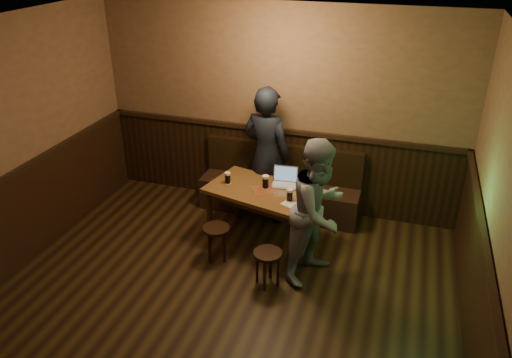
{
  "coord_description": "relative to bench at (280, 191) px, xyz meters",
  "views": [
    {
      "loc": [
        1.66,
        -3.18,
        3.58
      ],
      "look_at": [
        0.04,
        1.87,
        0.91
      ],
      "focal_mm": 35.0,
      "sensor_mm": 36.0,
      "label": 1
    }
  ],
  "objects": [
    {
      "name": "pint_left",
      "position": [
        -0.48,
        -0.75,
        0.49
      ],
      "size": [
        0.1,
        0.1,
        0.15
      ],
      "color": "#9E2213",
      "rests_on": "pub_table"
    },
    {
      "name": "person_suit",
      "position": [
        -0.13,
        -0.21,
        0.62
      ],
      "size": [
        0.75,
        0.57,
        1.86
      ],
      "primitive_type": "imported",
      "rotation": [
        0.0,
        0.0,
        2.94
      ],
      "color": "black",
      "rests_on": "ground"
    },
    {
      "name": "pub_table",
      "position": [
        0.0,
        -0.78,
        0.32
      ],
      "size": [
        1.5,
        1.07,
        0.73
      ],
      "rotation": [
        0.0,
        0.0,
        -0.23
      ],
      "color": "#532F17",
      "rests_on": "ground"
    },
    {
      "name": "menu",
      "position": [
        0.42,
        -1.04,
        0.42
      ],
      "size": [
        0.26,
        0.23,
        0.0
      ],
      "primitive_type": "cube",
      "rotation": [
        0.0,
        0.0,
        -0.42
      ],
      "color": "silver",
      "rests_on": "pub_table"
    },
    {
      "name": "pint_mid",
      "position": [
        0.01,
        -0.72,
        0.5
      ],
      "size": [
        0.11,
        0.11,
        0.17
      ],
      "color": "#9E2213",
      "rests_on": "pub_table"
    },
    {
      "name": "person_grey",
      "position": [
        0.77,
        -1.25,
        0.52
      ],
      "size": [
        0.9,
        0.99,
        1.66
      ],
      "primitive_type": "imported",
      "rotation": [
        0.0,
        0.0,
        1.17
      ],
      "color": "gray",
      "rests_on": "ground"
    },
    {
      "name": "laptop",
      "position": [
        0.21,
        -0.56,
        0.47
      ],
      "size": [
        0.33,
        0.27,
        0.22
      ],
      "rotation": [
        0.0,
        0.0,
        0.09
      ],
      "color": "silver",
      "rests_on": "pub_table"
    },
    {
      "name": "room",
      "position": [
        -0.11,
        -2.53,
        0.89
      ],
      "size": [
        5.04,
        6.04,
        2.84
      ],
      "color": "black",
      "rests_on": "ground"
    },
    {
      "name": "bench",
      "position": [
        0.0,
        0.0,
        0.0
      ],
      "size": [
        2.2,
        0.5,
        0.95
      ],
      "color": "black",
      "rests_on": "ground"
    },
    {
      "name": "stool_right",
      "position": [
        0.3,
        -1.61,
        0.03
      ],
      "size": [
        0.32,
        0.32,
        0.43
      ],
      "rotation": [
        0.0,
        0.0,
        0.01
      ],
      "color": "black",
      "rests_on": "ground"
    },
    {
      "name": "stool_left",
      "position": [
        -0.42,
        -1.32,
        0.04
      ],
      "size": [
        0.43,
        0.43,
        0.44
      ],
      "rotation": [
        0.0,
        0.0,
        -0.42
      ],
      "color": "black",
      "rests_on": "ground"
    },
    {
      "name": "pint_right",
      "position": [
        0.37,
        -0.94,
        0.49
      ],
      "size": [
        0.09,
        0.09,
        0.15
      ],
      "color": "#9E2213",
      "rests_on": "pub_table"
    }
  ]
}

